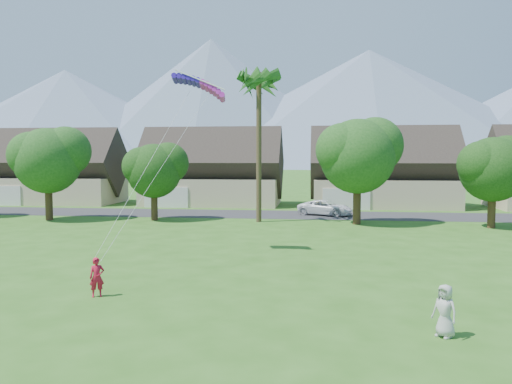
# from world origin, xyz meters

# --- Properties ---
(ground) EXTENTS (500.00, 500.00, 0.00)m
(ground) POSITION_xyz_m (0.00, 0.00, 0.00)
(ground) COLOR #2D6019
(ground) RESTS_ON ground
(street) EXTENTS (90.00, 7.00, 0.01)m
(street) POSITION_xyz_m (0.00, 34.00, 0.01)
(street) COLOR #2D2D30
(street) RESTS_ON ground
(kite_flyer) EXTENTS (0.67, 0.59, 1.53)m
(kite_flyer) POSITION_xyz_m (-5.65, 5.52, 0.76)
(kite_flyer) COLOR red
(kite_flyer) RESTS_ON ground
(watcher) EXTENTS (0.91, 0.91, 1.60)m
(watcher) POSITION_xyz_m (6.59, 2.63, 0.80)
(watcher) COLOR #B1B2AE
(watcher) RESTS_ON ground
(parked_car) EXTENTS (5.55, 4.02, 1.40)m
(parked_car) POSITION_xyz_m (3.61, 34.00, 0.70)
(parked_car) COLOR white
(parked_car) RESTS_ON ground
(mountain_ridge) EXTENTS (540.00, 240.00, 70.00)m
(mountain_ridge) POSITION_xyz_m (10.40, 260.00, 29.07)
(mountain_ridge) COLOR slate
(mountain_ridge) RESTS_ON ground
(houses_row) EXTENTS (72.75, 8.19, 8.86)m
(houses_row) POSITION_xyz_m (0.49, 42.99, 3.44)
(houses_row) COLOR beige
(houses_row) RESTS_ON ground
(tree_row) EXTENTS (62.27, 6.67, 8.45)m
(tree_row) POSITION_xyz_m (-1.14, 27.92, 4.89)
(tree_row) COLOR #47301C
(tree_row) RESTS_ON ground
(fan_palm) EXTENTS (3.00, 3.00, 13.80)m
(fan_palm) POSITION_xyz_m (-2.00, 28.50, 11.80)
(fan_palm) COLOR #4C3D26
(fan_palm) RESTS_ON ground
(parafoil_kite) EXTENTS (3.13, 1.11, 0.50)m
(parafoil_kite) POSITION_xyz_m (-3.68, 14.80, 9.46)
(parafoil_kite) COLOR #3017AD
(parafoil_kite) RESTS_ON ground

